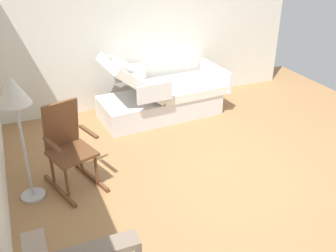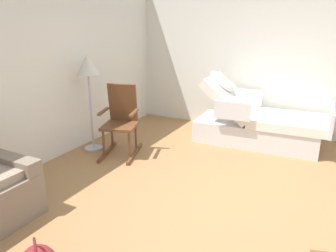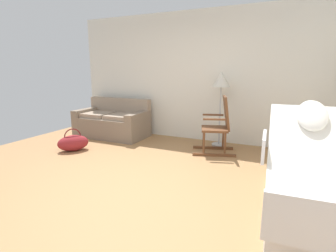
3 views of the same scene
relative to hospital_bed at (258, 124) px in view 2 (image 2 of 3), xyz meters
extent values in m
plane|color=#9E7247|center=(-2.11, -0.09, -0.32)|extent=(6.83, 6.83, 0.00)
cube|color=silver|center=(-2.11, 2.52, 1.03)|extent=(5.67, 0.10, 2.70)
cube|color=silver|center=(0.68, -0.09, 1.03)|extent=(0.10, 5.32, 2.70)
cube|color=silver|center=(0.00, 0.01, -0.14)|extent=(0.98, 1.98, 0.35)
cube|color=white|center=(0.03, -0.46, 0.10)|extent=(0.97, 1.20, 0.14)
cube|color=white|center=(-0.03, 0.49, 0.40)|extent=(0.96, 0.87, 0.70)
ellipsoid|color=white|center=(-0.04, 0.63, 0.66)|extent=(0.37, 0.48, 0.41)
cube|color=silver|center=(-0.52, 0.29, 0.31)|extent=(0.07, 0.56, 0.28)
cube|color=silver|center=(0.49, 0.35, 0.31)|extent=(0.07, 0.56, 0.28)
cube|color=silver|center=(0.06, -1.05, 0.21)|extent=(0.95, 0.10, 0.36)
cylinder|color=black|center=(-0.41, 0.79, -0.27)|extent=(0.10, 0.10, 0.10)
cylinder|color=black|center=(0.32, 0.83, -0.27)|extent=(0.10, 0.10, 0.10)
cylinder|color=black|center=(-0.32, -0.80, -0.27)|extent=(0.10, 0.10, 0.10)
cylinder|color=black|center=(0.40, -0.76, -0.27)|extent=(0.10, 0.10, 0.10)
cube|color=#7D6C5C|center=(-3.20, 1.90, -0.02)|extent=(0.18, 0.85, 0.60)
cube|color=brown|center=(-1.54, 1.90, -0.29)|extent=(0.74, 0.27, 0.05)
cube|color=brown|center=(-1.41, 1.49, -0.29)|extent=(0.74, 0.27, 0.05)
cylinder|color=brown|center=(-1.59, 1.46, -0.07)|extent=(0.04, 0.04, 0.40)
cylinder|color=brown|center=(-1.71, 1.82, -0.07)|extent=(0.04, 0.04, 0.40)
cylinder|color=brown|center=(-1.24, 1.57, -0.07)|extent=(0.04, 0.04, 0.40)
cylinder|color=brown|center=(-1.36, 1.93, -0.07)|extent=(0.04, 0.04, 0.40)
cube|color=brown|center=(-1.47, 1.69, 0.13)|extent=(0.58, 0.60, 0.04)
cube|color=brown|center=(-1.28, 1.76, 0.43)|extent=(0.25, 0.45, 0.60)
cube|color=brown|center=(-1.42, 1.47, 0.35)|extent=(0.38, 0.16, 0.03)
cube|color=brown|center=(-1.56, 1.91, 0.35)|extent=(0.38, 0.16, 0.03)
cylinder|color=#B2B5BA|center=(-1.50, 2.20, -0.30)|extent=(0.28, 0.28, 0.03)
cylinder|color=#B2B5BA|center=(-1.50, 2.20, 0.29)|extent=(0.03, 0.03, 1.15)
cone|color=beige|center=(-1.50, 2.20, 1.01)|extent=(0.34, 0.34, 0.30)
camera|label=1|loc=(-5.46, 2.17, 2.46)|focal=41.35mm
camera|label=2|loc=(-5.28, -1.11, 1.65)|focal=35.67mm
camera|label=3|loc=(-0.34, -2.80, 1.18)|focal=27.49mm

